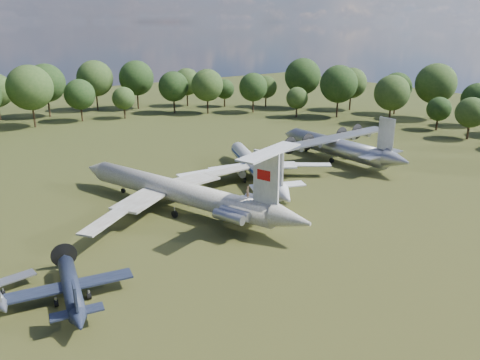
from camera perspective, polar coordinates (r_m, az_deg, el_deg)
ground at (r=69.73m, az=-5.31°, el=-4.32°), size 300.00×300.00×0.00m
il62_airliner at (r=71.48m, az=-7.60°, el=-1.83°), size 49.08×55.90×4.60m
tu104_jet at (r=84.14m, az=1.92°, el=1.20°), size 40.42×45.66×3.78m
an12_transport at (r=98.57m, az=11.64°, el=3.70°), size 32.29×35.91×4.63m
small_prop_west at (r=51.86m, az=-19.85°, el=-12.53°), size 15.54×19.12×2.50m
person_on_il62 at (r=62.73m, az=0.94°, el=-1.50°), size 0.77×0.63×1.83m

